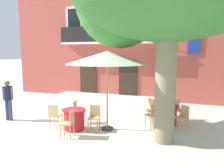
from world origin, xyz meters
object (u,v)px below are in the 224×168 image
cafe_chair_middle_3 (153,114)px  cafe_chair_near_tree_0 (55,114)px  cafe_chair_middle_1 (178,108)px  cafe_umbrella (107,58)px  cafe_chair_near_tree_1 (69,122)px  cafe_table_near_tree (74,119)px  cafe_chair_near_tree_2 (95,116)px  cafe_chair_middle_2 (153,107)px  cafe_chair_middle_0 (182,116)px  pedestrian_near_entrance (8,98)px  cafe_chair_near_tree_3 (78,110)px  cafe_table_middle (167,115)px

cafe_chair_middle_3 → cafe_chair_near_tree_0: bearing=-160.0°
cafe_chair_middle_1 → cafe_umbrella: cafe_umbrella is taller
cafe_chair_near_tree_1 → cafe_chair_middle_3: same height
cafe_chair_near_tree_1 → cafe_table_near_tree: bearing=106.6°
cafe_chair_middle_1 → cafe_chair_middle_3: same height
cafe_chair_near_tree_2 → cafe_chair_middle_3: size_ratio=1.00×
cafe_chair_middle_1 → cafe_chair_middle_2: size_ratio=1.00×
cafe_chair_near_tree_0 → cafe_chair_near_tree_2: 1.51m
cafe_chair_middle_0 → pedestrian_near_entrance: (-6.83, -1.17, 0.41)m
cafe_chair_near_tree_0 → pedestrian_near_entrance: pedestrian_near_entrance is taller
cafe_chair_near_tree_1 → cafe_chair_middle_0: 4.03m
cafe_chair_near_tree_2 → cafe_umbrella: 2.13m
cafe_chair_near_tree_0 → cafe_chair_near_tree_1: same height
cafe_chair_near_tree_2 → pedestrian_near_entrance: 3.85m
cafe_chair_middle_0 → cafe_umbrella: bearing=-161.8°
cafe_chair_near_tree_3 → cafe_chair_near_tree_2: bearing=-28.3°
cafe_chair_near_tree_3 → cafe_chair_middle_2: bearing=27.2°
cafe_chair_middle_2 → cafe_chair_near_tree_0: bearing=-145.3°
cafe_table_near_tree → cafe_chair_near_tree_2: 0.77m
cafe_chair_middle_1 → cafe_chair_near_tree_2: bearing=-142.1°
cafe_chair_near_tree_3 → cafe_chair_middle_3: (2.93, 0.41, 0.00)m
cafe_chair_middle_3 → cafe_chair_middle_2: bearing=100.3°
cafe_chair_near_tree_0 → cafe_chair_middle_1: 4.95m
cafe_chair_middle_1 → cafe_umbrella: (-2.38, -1.98, 2.08)m
cafe_chair_middle_0 → cafe_chair_near_tree_1: bearing=-150.7°
cafe_table_near_tree → cafe_table_middle: bearing=28.7°
cafe_table_near_tree → cafe_chair_middle_0: size_ratio=0.95×
cafe_table_middle → pedestrian_near_entrance: 6.49m
cafe_chair_middle_3 → cafe_chair_middle_1: bearing=56.3°
cafe_chair_middle_2 → cafe_chair_middle_1: bearing=13.7°
cafe_chair_near_tree_1 → cafe_chair_near_tree_3: 1.51m
cafe_chair_middle_2 → cafe_umbrella: (-1.37, -1.73, 2.08)m
cafe_chair_near_tree_1 → cafe_chair_near_tree_2: bearing=60.9°
cafe_chair_middle_0 → cafe_chair_middle_1: same height
cafe_table_near_tree → cafe_chair_near_tree_2: cafe_chair_near_tree_2 is taller
cafe_chair_near_tree_0 → cafe_chair_near_tree_3: same height
cafe_chair_middle_0 → cafe_chair_middle_1: bearing=100.2°
cafe_table_near_tree → cafe_chair_middle_1: 4.26m
cafe_chair_middle_0 → cafe_table_near_tree: bearing=-161.5°
cafe_table_near_tree → cafe_chair_middle_1: bearing=34.0°
cafe_umbrella → cafe_chair_near_tree_1: bearing=-129.7°
cafe_chair_middle_0 → cafe_chair_middle_3: same height
cafe_chair_near_tree_3 → cafe_umbrella: 2.52m
cafe_umbrella → cafe_chair_middle_0: bearing=18.2°
cafe_chair_near_tree_0 → cafe_chair_middle_2: size_ratio=1.00×
cafe_chair_near_tree_1 → cafe_chair_middle_3: (2.48, 1.85, 0.00)m
cafe_chair_near_tree_3 → cafe_chair_middle_2: 3.09m
cafe_umbrella → cafe_chair_middle_2: bearing=51.7°
cafe_chair_near_tree_3 → cafe_chair_near_tree_1: bearing=-72.6°
cafe_chair_near_tree_3 → cafe_chair_middle_0: same height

